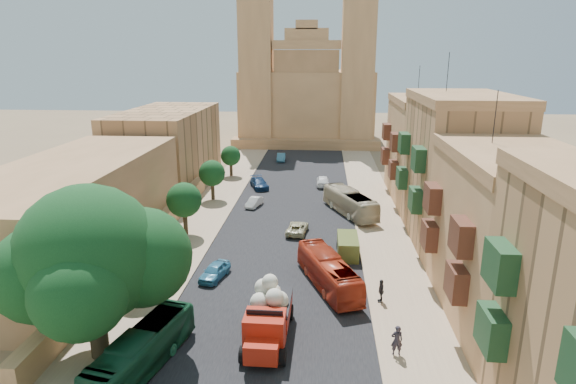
# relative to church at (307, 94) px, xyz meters

# --- Properties ---
(road_surface) EXTENTS (14.00, 140.00, 0.01)m
(road_surface) POSITION_rel_church_xyz_m (0.00, -48.61, -9.51)
(road_surface) COLOR black
(road_surface) RESTS_ON ground
(sidewalk_east) EXTENTS (5.00, 140.00, 0.01)m
(sidewalk_east) POSITION_rel_church_xyz_m (9.50, -48.61, -9.51)
(sidewalk_east) COLOR tan
(sidewalk_east) RESTS_ON ground
(sidewalk_west) EXTENTS (5.00, 140.00, 0.01)m
(sidewalk_west) POSITION_rel_church_xyz_m (-9.50, -48.61, -9.51)
(sidewalk_west) COLOR tan
(sidewalk_west) RESTS_ON ground
(kerb_east) EXTENTS (0.25, 140.00, 0.12)m
(kerb_east) POSITION_rel_church_xyz_m (7.00, -48.61, -9.46)
(kerb_east) COLOR tan
(kerb_east) RESTS_ON ground
(kerb_west) EXTENTS (0.25, 140.00, 0.12)m
(kerb_west) POSITION_rel_church_xyz_m (-7.00, -48.61, -9.46)
(kerb_west) COLOR tan
(kerb_west) RESTS_ON ground
(townhouse_b) EXTENTS (9.00, 14.00, 14.90)m
(townhouse_b) POSITION_rel_church_xyz_m (15.95, -67.61, -3.86)
(townhouse_b) COLOR #B07D4F
(townhouse_b) RESTS_ON ground
(townhouse_c) EXTENTS (9.00, 14.00, 17.40)m
(townhouse_c) POSITION_rel_church_xyz_m (15.95, -53.61, -2.61)
(townhouse_c) COLOR tan
(townhouse_c) RESTS_ON ground
(townhouse_d) EXTENTS (9.00, 14.00, 15.90)m
(townhouse_d) POSITION_rel_church_xyz_m (15.95, -39.61, -3.36)
(townhouse_d) COLOR #B07D4F
(townhouse_d) RESTS_ON ground
(west_wall) EXTENTS (1.00, 40.00, 1.80)m
(west_wall) POSITION_rel_church_xyz_m (-12.50, -58.61, -8.62)
(west_wall) COLOR #B07D4F
(west_wall) RESTS_ON ground
(west_building_low) EXTENTS (10.00, 28.00, 8.40)m
(west_building_low) POSITION_rel_church_xyz_m (-18.00, -60.61, -5.32)
(west_building_low) COLOR #9C6D44
(west_building_low) RESTS_ON ground
(west_building_mid) EXTENTS (10.00, 22.00, 10.00)m
(west_building_mid) POSITION_rel_church_xyz_m (-18.00, -34.61, -4.52)
(west_building_mid) COLOR tan
(west_building_mid) RESTS_ON ground
(church) EXTENTS (28.00, 22.50, 36.30)m
(church) POSITION_rel_church_xyz_m (0.00, 0.00, 0.00)
(church) COLOR #B07D4F
(church) RESTS_ON ground
(ficus_tree) EXTENTS (10.43, 9.60, 10.43)m
(ficus_tree) POSITION_rel_church_xyz_m (-9.41, -74.61, -3.35)
(ficus_tree) COLOR #35291A
(ficus_tree) RESTS_ON ground
(street_tree_a) EXTENTS (3.24, 3.24, 4.98)m
(street_tree_a) POSITION_rel_church_xyz_m (-10.00, -66.61, -6.18)
(street_tree_a) COLOR #35291A
(street_tree_a) RESTS_ON ground
(street_tree_b) EXTENTS (3.43, 3.43, 5.27)m
(street_tree_b) POSITION_rel_church_xyz_m (-10.00, -54.61, -5.98)
(street_tree_b) COLOR #35291A
(street_tree_b) RESTS_ON ground
(street_tree_c) EXTENTS (3.19, 3.19, 4.91)m
(street_tree_c) POSITION_rel_church_xyz_m (-10.00, -42.61, -6.23)
(street_tree_c) COLOR #35291A
(street_tree_c) RESTS_ON ground
(street_tree_d) EXTENTS (2.89, 2.89, 4.44)m
(street_tree_d) POSITION_rel_church_xyz_m (-10.00, -30.61, -6.55)
(street_tree_d) COLOR #35291A
(street_tree_d) RESTS_ON ground
(red_truck) EXTENTS (2.78, 6.78, 3.93)m
(red_truck) POSITION_rel_church_xyz_m (0.22, -72.21, -7.79)
(red_truck) COLOR red
(red_truck) RESTS_ON ground
(olive_pickup) EXTENTS (1.87, 4.10, 1.69)m
(olive_pickup) POSITION_rel_church_xyz_m (5.75, -58.61, -8.69)
(olive_pickup) COLOR #505C22
(olive_pickup) RESTS_ON ground
(bus_green_north) EXTENTS (3.93, 8.86, 2.40)m
(bus_green_north) POSITION_rel_church_xyz_m (-6.50, -75.73, -8.31)
(bus_green_north) COLOR #175031
(bus_green_north) RESTS_ON ground
(bus_red_east) EXTENTS (5.17, 9.15, 2.50)m
(bus_red_east) POSITION_rel_church_xyz_m (4.00, -64.85, -8.26)
(bus_red_east) COLOR #B43119
(bus_red_east) RESTS_ON ground
(bus_cream_east) EXTENTS (5.97, 9.65, 2.67)m
(bus_cream_east) POSITION_rel_church_xyz_m (6.50, -47.08, -8.18)
(bus_cream_east) COLOR beige
(bus_cream_east) RESTS_ON ground
(car_blue_a) EXTENTS (2.27, 3.85, 1.23)m
(car_blue_a) POSITION_rel_church_xyz_m (-5.00, -64.04, -8.90)
(car_blue_a) COLOR teal
(car_blue_a) RESTS_ON ground
(car_white_a) EXTENTS (1.87, 3.44, 1.07)m
(car_white_a) POSITION_rel_church_xyz_m (-4.53, -45.14, -8.98)
(car_white_a) COLOR silver
(car_white_a) RESTS_ON ground
(car_cream) EXTENTS (2.27, 4.18, 1.11)m
(car_cream) POSITION_rel_church_xyz_m (1.00, -53.51, -8.96)
(car_cream) COLOR #C2BA90
(car_cream) RESTS_ON ground
(car_dkblue) EXTENTS (3.31, 4.96, 1.33)m
(car_dkblue) POSITION_rel_church_xyz_m (-5.00, -37.05, -8.85)
(car_dkblue) COLOR navy
(car_dkblue) RESTS_ON ground
(car_white_b) EXTENTS (1.78, 4.21, 1.42)m
(car_white_b) POSITION_rel_church_xyz_m (3.44, -35.26, -8.80)
(car_white_b) COLOR white
(car_white_b) RESTS_ON ground
(car_blue_b) EXTENTS (1.53, 3.92, 1.27)m
(car_blue_b) POSITION_rel_church_xyz_m (-3.58, -19.92, -8.88)
(car_blue_b) COLOR teal
(car_blue_b) RESTS_ON ground
(pedestrian_a) EXTENTS (0.74, 0.52, 1.93)m
(pedestrian_a) POSITION_rel_church_xyz_m (7.96, -73.27, -8.55)
(pedestrian_a) COLOR #2B262F
(pedestrian_a) RESTS_ON ground
(pedestrian_c) EXTENTS (0.42, 1.02, 1.73)m
(pedestrian_c) POSITION_rel_church_xyz_m (7.75, -66.89, -8.65)
(pedestrian_c) COLOR #38393B
(pedestrian_c) RESTS_ON ground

